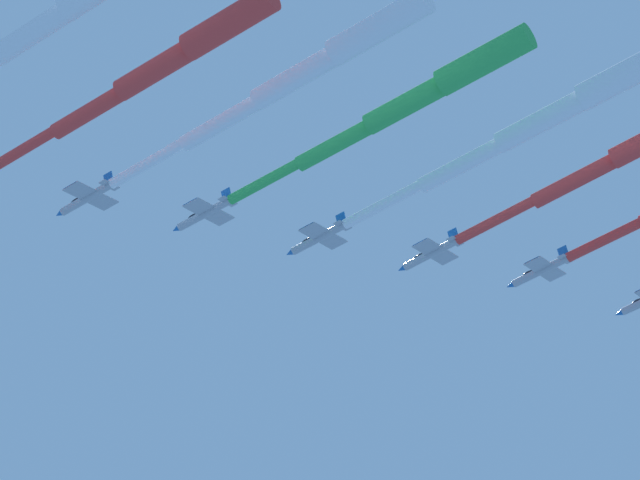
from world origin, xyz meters
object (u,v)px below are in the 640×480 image
Objects in this scene: jet_lead at (37,29)px; jet_port_inner at (159,67)px; jet_port_mid at (409,102)px; jet_starboard_inner at (301,74)px; jet_starboard_mid at (547,118)px.

jet_port_inner is at bearing 174.42° from jet_lead.
jet_port_mid reaches higher than jet_port_inner.
jet_port_inner is at bearing -9.53° from jet_port_mid.
jet_lead is 1.03× the size of jet_port_inner.
jet_port_inner is at bearing -15.87° from jet_starboard_inner.
jet_starboard_inner is 14.56m from jet_port_mid.
jet_port_inner is at bearing -11.93° from jet_starboard_mid.
jet_lead is at bearing -11.07° from jet_starboard_inner.
jet_port_inner is 0.99× the size of jet_port_mid.
jet_lead is at bearing -5.58° from jet_port_inner.
jet_starboard_inner reaches higher than jet_port_inner.
jet_port_mid is at bearing 178.09° from jet_starboard_inner.
jet_port_inner is 0.93× the size of jet_starboard_inner.
jet_lead reaches higher than jet_port_inner.
jet_port_mid is at bearing -16.29° from jet_starboard_mid.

